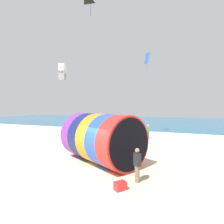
# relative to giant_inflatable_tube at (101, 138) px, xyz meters

# --- Properties ---
(ground_plane) EXTENTS (120.00, 120.00, 0.00)m
(ground_plane) POSITION_rel_giant_inflatable_tube_xyz_m (0.22, -2.45, -1.62)
(ground_plane) COLOR beige
(sea) EXTENTS (120.00, 40.00, 0.10)m
(sea) POSITION_rel_giant_inflatable_tube_xyz_m (0.22, 36.29, -1.57)
(sea) COLOR #236084
(sea) RESTS_ON ground
(giant_inflatable_tube) EXTENTS (6.35, 5.39, 3.23)m
(giant_inflatable_tube) POSITION_rel_giant_inflatable_tube_xyz_m (0.00, 0.00, 0.00)
(giant_inflatable_tube) COLOR purple
(giant_inflatable_tube) RESTS_ON ground
(kite_handler) EXTENTS (0.42, 0.40, 1.68)m
(kite_handler) POSITION_rel_giant_inflatable_tube_xyz_m (3.05, -2.18, -0.76)
(kite_handler) COLOR #726651
(kite_handler) RESTS_ON ground
(kite_white_box) EXTENTS (0.61, 0.61, 1.40)m
(kite_white_box) POSITION_rel_giant_inflatable_tube_xyz_m (-4.22, 1.38, 4.97)
(kite_white_box) COLOR white
(kite_blue_diamond) EXTENTS (0.89, 0.99, 2.53)m
(kite_blue_diamond) POSITION_rel_giant_inflatable_tube_xyz_m (0.50, 12.77, 8.54)
(kite_blue_diamond) COLOR blue
(kite_black_delta) EXTENTS (1.50, 1.37, 1.88)m
(kite_black_delta) POSITION_rel_giant_inflatable_tube_xyz_m (-2.69, 3.47, 11.56)
(kite_black_delta) COLOR black
(bystander_near_water) EXTENTS (0.42, 0.38, 1.65)m
(bystander_near_water) POSITION_rel_giant_inflatable_tube_xyz_m (1.22, 10.01, -0.78)
(bystander_near_water) COLOR #383D56
(bystander_near_water) RESTS_ON ground
(bystander_mid_beach) EXTENTS (0.42, 0.38, 1.77)m
(bystander_mid_beach) POSITION_rel_giant_inflatable_tube_xyz_m (-0.33, 10.50, -0.70)
(bystander_mid_beach) COLOR #726651
(bystander_mid_beach) RESTS_ON ground
(cooler_box) EXTENTS (0.60, 0.63, 0.36)m
(cooler_box) POSITION_rel_giant_inflatable_tube_xyz_m (2.55, -3.23, -1.44)
(cooler_box) COLOR red
(cooler_box) RESTS_ON ground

